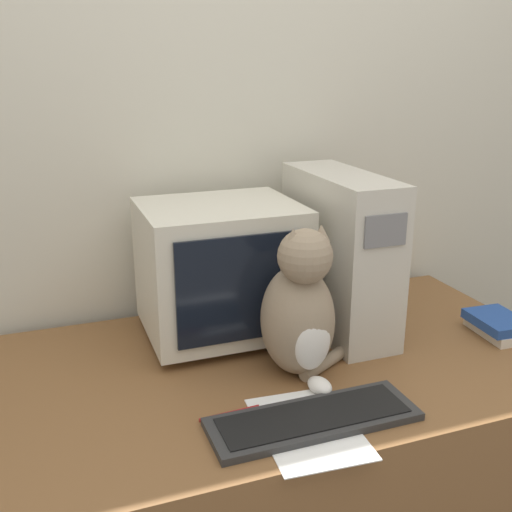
{
  "coord_description": "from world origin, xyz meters",
  "views": [
    {
      "loc": [
        -0.58,
        -0.9,
        1.5
      ],
      "look_at": [
        -0.06,
        0.51,
        1.01
      ],
      "focal_mm": 42.0,
      "sensor_mm": 36.0,
      "label": 1
    }
  ],
  "objects_px": {
    "crt_monitor": "(221,269)",
    "computer_tower": "(339,252)",
    "keyboard": "(313,419)",
    "book_stack": "(498,325)",
    "pen": "(230,413)",
    "cat": "(299,312)"
  },
  "relations": [
    {
      "from": "computer_tower",
      "to": "cat",
      "type": "height_order",
      "value": "computer_tower"
    },
    {
      "from": "pen",
      "to": "book_stack",
      "type": "bearing_deg",
      "value": 8.51
    },
    {
      "from": "crt_monitor",
      "to": "pen",
      "type": "bearing_deg",
      "value": -104.92
    },
    {
      "from": "keyboard",
      "to": "computer_tower",
      "type": "bearing_deg",
      "value": 57.1
    },
    {
      "from": "keyboard",
      "to": "cat",
      "type": "relative_size",
      "value": 1.2
    },
    {
      "from": "cat",
      "to": "pen",
      "type": "bearing_deg",
      "value": -157.91
    },
    {
      "from": "book_stack",
      "to": "pen",
      "type": "xyz_separation_m",
      "value": [
        -0.87,
        -0.13,
        -0.03
      ]
    },
    {
      "from": "keyboard",
      "to": "book_stack",
      "type": "distance_m",
      "value": 0.74
    },
    {
      "from": "book_stack",
      "to": "cat",
      "type": "bearing_deg",
      "value": -179.33
    },
    {
      "from": "computer_tower",
      "to": "pen",
      "type": "xyz_separation_m",
      "value": [
        -0.46,
        -0.35,
        -0.23
      ]
    },
    {
      "from": "book_stack",
      "to": "pen",
      "type": "relative_size",
      "value": 1.28
    },
    {
      "from": "book_stack",
      "to": "pen",
      "type": "height_order",
      "value": "book_stack"
    },
    {
      "from": "crt_monitor",
      "to": "computer_tower",
      "type": "relative_size",
      "value": 0.91
    },
    {
      "from": "computer_tower",
      "to": "keyboard",
      "type": "bearing_deg",
      "value": -122.9
    },
    {
      "from": "keyboard",
      "to": "book_stack",
      "type": "relative_size",
      "value": 2.56
    },
    {
      "from": "crt_monitor",
      "to": "computer_tower",
      "type": "height_order",
      "value": "computer_tower"
    },
    {
      "from": "computer_tower",
      "to": "cat",
      "type": "distance_m",
      "value": 0.33
    },
    {
      "from": "cat",
      "to": "pen",
      "type": "xyz_separation_m",
      "value": [
        -0.23,
        -0.12,
        -0.17
      ]
    },
    {
      "from": "keyboard",
      "to": "cat",
      "type": "xyz_separation_m",
      "value": [
        0.06,
        0.22,
        0.16
      ]
    },
    {
      "from": "computer_tower",
      "to": "keyboard",
      "type": "height_order",
      "value": "computer_tower"
    },
    {
      "from": "crt_monitor",
      "to": "book_stack",
      "type": "height_order",
      "value": "crt_monitor"
    },
    {
      "from": "crt_monitor",
      "to": "keyboard",
      "type": "xyz_separation_m",
      "value": [
        0.06,
        -0.51,
        -0.19
      ]
    }
  ]
}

